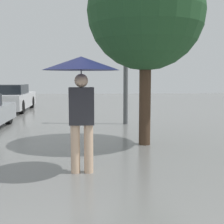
{
  "coord_description": "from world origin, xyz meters",
  "views": [
    {
      "loc": [
        0.31,
        -1.71,
        1.64
      ],
      "look_at": [
        0.77,
        3.57,
        1.05
      ],
      "focal_mm": 50.0,
      "sensor_mm": 36.0,
      "label": 1
    }
  ],
  "objects_px": {
    "pedestrian": "(81,77)",
    "street_lamp": "(126,42)",
    "tree": "(146,12)",
    "parked_car_farthest": "(12,98)"
  },
  "relations": [
    {
      "from": "tree",
      "to": "parked_car_farthest",
      "type": "bearing_deg",
      "value": 121.44
    },
    {
      "from": "pedestrian",
      "to": "street_lamp",
      "type": "bearing_deg",
      "value": 75.07
    },
    {
      "from": "pedestrian",
      "to": "street_lamp",
      "type": "xyz_separation_m",
      "value": [
        1.48,
        5.56,
        1.2
      ]
    },
    {
      "from": "pedestrian",
      "to": "street_lamp",
      "type": "height_order",
      "value": "street_lamp"
    },
    {
      "from": "pedestrian",
      "to": "street_lamp",
      "type": "distance_m",
      "value": 5.88
    },
    {
      "from": "parked_car_farthest",
      "to": "tree",
      "type": "height_order",
      "value": "tree"
    },
    {
      "from": "pedestrian",
      "to": "parked_car_farthest",
      "type": "distance_m",
      "value": 11.1
    },
    {
      "from": "parked_car_farthest",
      "to": "street_lamp",
      "type": "height_order",
      "value": "street_lamp"
    },
    {
      "from": "parked_car_farthest",
      "to": "tree",
      "type": "xyz_separation_m",
      "value": [
        5.07,
        -8.28,
        2.57
      ]
    },
    {
      "from": "pedestrian",
      "to": "street_lamp",
      "type": "relative_size",
      "value": 0.39
    }
  ]
}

